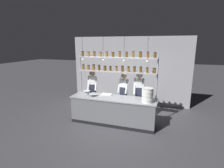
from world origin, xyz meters
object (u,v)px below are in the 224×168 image
spice_shelf_unit (116,66)px  container_stack (148,95)px  chef_left (93,89)px  chef_center (124,92)px  cutting_board (107,94)px  serving_cup_front (88,94)px  prep_bowl_near_left (87,92)px  chef_right (139,92)px  prep_bowl_center_front (93,95)px

spice_shelf_unit → container_stack: 1.48m
chef_left → container_stack: chef_left is taller
chef_center → container_stack: bearing=-29.8°
chef_left → container_stack: 2.29m
chef_center → cutting_board: 0.64m
container_stack → serving_cup_front: 2.11m
prep_bowl_near_left → chef_center: bearing=16.0°
chef_left → chef_right: chef_right is taller
spice_shelf_unit → prep_bowl_near_left: (-1.11, -0.07, -1.00)m
prep_bowl_near_left → container_stack: bearing=-10.0°
cutting_board → prep_bowl_near_left: 0.78m
spice_shelf_unit → prep_bowl_near_left: bearing=-176.4°
chef_center → prep_bowl_center_front: chef_center is taller
serving_cup_front → prep_bowl_center_front: bearing=-25.6°
serving_cup_front → chef_right: bearing=16.7°
container_stack → prep_bowl_center_front: (-1.88, 0.07, -0.19)m
spice_shelf_unit → prep_bowl_center_front: spice_shelf_unit is taller
container_stack → chef_left: bearing=161.6°
prep_bowl_center_front → serving_cup_front: 0.24m
chef_center → cutting_board: bearing=-135.8°
chef_center → serving_cup_front: 1.28m
prep_bowl_center_front → spice_shelf_unit: bearing=28.6°
container_stack → cutting_board: 1.55m
spice_shelf_unit → chef_right: (0.76, 0.22, -0.93)m
cutting_board → serving_cup_front: bearing=-159.8°
chef_left → chef_center: bearing=-7.9°
spice_shelf_unit → chef_center: (0.19, 0.30, -0.99)m
cutting_board → serving_cup_front: serving_cup_front is taller
chef_center → prep_bowl_center_front: bearing=-133.7°
chef_right → prep_bowl_center_front: bearing=-166.1°
chef_center → prep_bowl_near_left: 1.35m
cutting_board → prep_bowl_center_front: size_ratio=1.43×
chef_center → cutting_board: (-0.52, -0.37, -0.03)m
container_stack → spice_shelf_unit: bearing=157.8°
spice_shelf_unit → prep_bowl_center_front: bearing=-151.4°
spice_shelf_unit → chef_center: 1.05m
chef_right → prep_bowl_center_front: size_ratio=6.24×
chef_left → prep_bowl_near_left: bearing=-116.0°
spice_shelf_unit → serving_cup_front: 1.40m
chef_left → chef_center: chef_left is taller
chef_right → chef_center: bearing=162.9°
chef_left → prep_bowl_near_left: (-0.09, -0.32, -0.04)m
prep_bowl_center_front → cutting_board: bearing=39.8°
container_stack → prep_bowl_center_front: 1.89m
prep_bowl_center_front → serving_cup_front: serving_cup_front is taller
spice_shelf_unit → prep_bowl_center_front: 1.29m
chef_left → prep_bowl_center_front: (0.29, -0.65, -0.03)m
container_stack → prep_bowl_near_left: size_ratio=1.78×
container_stack → cutting_board: bearing=164.9°
prep_bowl_near_left → serving_cup_front: (0.17, -0.22, 0.01)m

